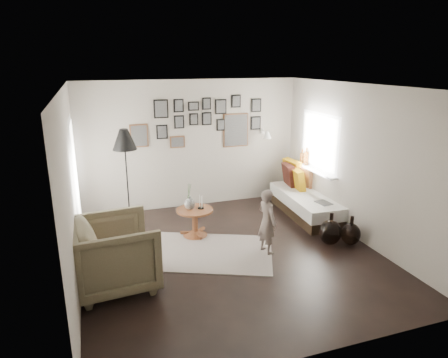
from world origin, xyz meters
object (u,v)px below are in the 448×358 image
object	(u,v)px
magazine_basket	(119,270)
demijohn_small	(351,234)
daybed	(305,200)
armchair	(116,254)
vase	(190,202)
demijohn_large	(330,232)
pedestal_table	(195,224)
floor_lamp	(125,143)
child	(267,222)

from	to	relation	value
magazine_basket	demijohn_small	world-z (taller)	demijohn_small
daybed	demijohn_small	distance (m)	1.49
daybed	armchair	xyz separation A→B (m)	(-3.77, -1.56, 0.19)
vase	daybed	bearing A→B (deg)	7.27
magazine_basket	demijohn_large	distance (m)	3.43
pedestal_table	daybed	xyz separation A→B (m)	(2.36, 0.33, 0.06)
magazine_basket	demijohn_small	bearing A→B (deg)	-0.00
demijohn_small	floor_lamp	bearing A→B (deg)	150.05
daybed	magazine_basket	size ratio (longest dim) A/B	5.04
demijohn_large	demijohn_small	xyz separation A→B (m)	(0.32, -0.12, -0.02)
armchair	daybed	bearing A→B (deg)	-72.35
demijohn_large	floor_lamp	bearing A→B (deg)	149.19
vase	armchair	xyz separation A→B (m)	(-1.33, -1.25, -0.15)
child	daybed	bearing A→B (deg)	-61.76
vase	floor_lamp	size ratio (longest dim) A/B	0.25
floor_lamp	vase	bearing A→B (deg)	-39.15
magazine_basket	demijohn_small	xyz separation A→B (m)	(3.74, -0.00, -0.01)
daybed	child	bearing A→B (deg)	-134.97
daybed	floor_lamp	xyz separation A→B (m)	(-3.39, 0.46, 1.27)
vase	child	bearing A→B (deg)	-44.77
pedestal_table	demijohn_small	xyz separation A→B (m)	(2.36, -1.16, -0.04)
child	floor_lamp	bearing A→B (deg)	34.08
daybed	demijohn_large	distance (m)	1.41
armchair	demijohn_large	world-z (taller)	armchair
pedestal_table	armchair	world-z (taller)	armchair
daybed	magazine_basket	world-z (taller)	daybed
demijohn_small	child	xyz separation A→B (m)	(-1.44, 0.19, 0.34)
vase	demijohn_large	size ratio (longest dim) A/B	0.82
daybed	magazine_basket	distance (m)	4.03
child	armchair	bearing A→B (deg)	82.68
armchair	pedestal_table	bearing A→B (deg)	-53.73
demijohn_small	demijohn_large	bearing A→B (deg)	159.18
armchair	magazine_basket	bearing A→B (deg)	-26.95
magazine_basket	daybed	bearing A→B (deg)	21.73
child	demijohn_large	bearing A→B (deg)	-107.40
pedestal_table	vase	xyz separation A→B (m)	(-0.08, 0.02, 0.41)
pedestal_table	floor_lamp	distance (m)	1.86
vase	child	distance (m)	1.41
vase	demijohn_large	distance (m)	2.41
demijohn_small	vase	bearing A→B (deg)	154.19
pedestal_table	armchair	bearing A→B (deg)	-138.87
vase	daybed	size ratio (longest dim) A/B	0.22
pedestal_table	floor_lamp	size ratio (longest dim) A/B	0.35
demijohn_large	demijohn_small	size ratio (longest dim) A/B	1.10
daybed	armchair	bearing A→B (deg)	-154.46
daybed	child	size ratio (longest dim) A/B	1.91
magazine_basket	child	bearing A→B (deg)	4.76
demijohn_large	demijohn_small	world-z (taller)	demijohn_large
vase	demijohn_small	world-z (taller)	vase
armchair	demijohn_small	size ratio (longest dim) A/B	2.12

